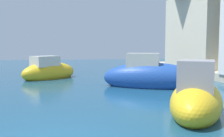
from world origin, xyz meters
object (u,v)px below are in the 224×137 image
at_px(moored_boat_0, 150,77).
at_px(moored_boat_6, 196,99).
at_px(moored_boat_4, 146,69).
at_px(moored_boat_5, 49,71).
at_px(waterfront_building_annex, 215,24).

bearing_deg(moored_boat_0, moored_boat_6, -69.82).
height_order(moored_boat_4, moored_boat_5, moored_boat_5).
height_order(moored_boat_4, waterfront_building_annex, waterfront_building_annex).
bearing_deg(moored_boat_0, moored_boat_5, 164.63).
xyz_separation_m(moored_boat_4, waterfront_building_annex, (6.14, 0.23, 3.67)).
distance_m(moored_boat_0, moored_boat_6, 5.58).
relative_size(moored_boat_0, moored_boat_5, 1.32).
distance_m(moored_boat_0, moored_boat_5, 7.42).
relative_size(moored_boat_4, moored_boat_5, 1.07).
bearing_deg(moored_boat_4, moored_boat_5, 85.77).
relative_size(moored_boat_4, moored_boat_6, 1.12).
bearing_deg(moored_boat_5, waterfront_building_annex, -31.37).
distance_m(moored_boat_4, moored_boat_6, 11.76).
height_order(moored_boat_5, waterfront_building_annex, waterfront_building_annex).
distance_m(moored_boat_0, moored_boat_4, 6.25).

